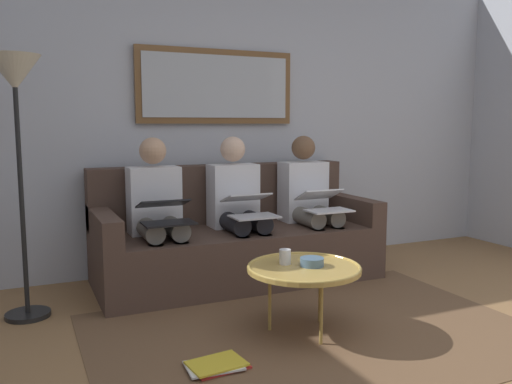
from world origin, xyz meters
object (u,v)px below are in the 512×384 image
object	(u,v)px
framed_mirror	(217,87)
laptop_black	(166,212)
cup	(285,257)
laptop_silver	(250,206)
person_right	(157,210)
bowl	(312,262)
couch	(235,240)
person_middle	(238,205)
standing_lamp	(16,102)
coffee_table	(304,268)
laptop_white	(323,201)
magazine_stack	(216,365)
person_left	(309,200)

from	to	relation	value
framed_mirror	laptop_black	bearing A→B (deg)	47.33
cup	laptop_silver	xyz separation A→B (m)	(-0.12, -0.82, 0.19)
framed_mirror	person_right	world-z (taller)	framed_mirror
bowl	laptop_black	world-z (taller)	laptop_black
person_right	laptop_black	world-z (taller)	person_right
laptop_black	couch	bearing A→B (deg)	-154.45
couch	person_right	world-z (taller)	person_right
person_middle	standing_lamp	xyz separation A→B (m)	(1.55, 0.20, 0.76)
coffee_table	laptop_white	bearing A→B (deg)	-126.91
couch	magazine_stack	size ratio (longest dim) A/B	6.81
coffee_table	bowl	bearing A→B (deg)	171.41
bowl	person_middle	xyz separation A→B (m)	(0.00, -1.16, 0.18)
framed_mirror	laptop_silver	world-z (taller)	framed_mirror
cup	person_middle	world-z (taller)	person_middle
coffee_table	laptop_white	world-z (taller)	laptop_white
laptop_white	person_right	distance (m)	1.30
person_middle	couch	bearing A→B (deg)	-90.00
bowl	laptop_white	distance (m)	1.14
couch	person_middle	world-z (taller)	person_middle
framed_mirror	person_right	distance (m)	1.23
person_left	laptop_black	xyz separation A→B (m)	(1.28, 0.24, 0.02)
cup	person_left	bearing A→B (deg)	-126.03
framed_mirror	person_middle	bearing A→B (deg)	90.00
person_middle	person_right	size ratio (longest dim) A/B	1.00
person_left	laptop_white	world-z (taller)	person_left
person_middle	standing_lamp	world-z (taller)	standing_lamp
coffee_table	laptop_black	world-z (taller)	laptop_black
couch	framed_mirror	world-z (taller)	framed_mirror
couch	laptop_silver	xyz separation A→B (m)	(0.00, 0.30, 0.32)
person_left	standing_lamp	xyz separation A→B (m)	(2.19, 0.20, 0.76)
laptop_silver	cup	bearing A→B (deg)	81.33
couch	laptop_black	size ratio (longest dim) A/B	5.92
couch	magazine_stack	xyz separation A→B (m)	(0.69, 1.46, -0.29)
person_middle	person_right	xyz separation A→B (m)	(0.64, 0.00, 0.00)
cup	magazine_stack	size ratio (longest dim) A/B	0.28
person_left	laptop_white	bearing A→B (deg)	90.00
bowl	standing_lamp	distance (m)	2.05
coffee_table	laptop_black	distance (m)	1.11
cup	standing_lamp	xyz separation A→B (m)	(1.43, -0.85, 0.92)
couch	laptop_silver	distance (m)	0.44
laptop_silver	laptop_white	bearing A→B (deg)	-179.90
coffee_table	person_right	world-z (taller)	person_right
framed_mirror	standing_lamp	bearing A→B (deg)	22.94
person_left	laptop_white	size ratio (longest dim) A/B	3.06
coffee_table	person_left	world-z (taller)	person_left
cup	standing_lamp	bearing A→B (deg)	-30.90
cup	magazine_stack	xyz separation A→B (m)	(0.56, 0.34, -0.43)
person_left	couch	bearing A→B (deg)	-6.13
framed_mirror	person_left	xyz separation A→B (m)	(-0.64, 0.46, -0.94)
couch	magazine_stack	bearing A→B (deg)	64.72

